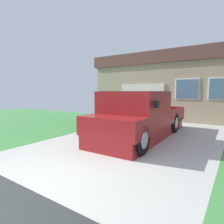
{
  "coord_description": "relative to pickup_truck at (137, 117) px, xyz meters",
  "views": [
    {
      "loc": [
        2.9,
        -1.79,
        1.69
      ],
      "look_at": [
        -1.03,
        4.06,
        0.91
      ],
      "focal_mm": 30.49,
      "sensor_mm": 36.0,
      "label": 1
    }
  ],
  "objects": [
    {
      "name": "pickup_truck",
      "position": [
        0.0,
        0.0,
        0.0
      ],
      "size": [
        2.11,
        5.25,
        1.69
      ],
      "rotation": [
        0.0,
        0.0,
        3.16
      ],
      "color": "maroon",
      "rests_on": "ground"
    },
    {
      "name": "person_with_hat",
      "position": [
        -1.52,
        -0.17,
        0.19
      ],
      "size": [
        0.44,
        0.39,
        1.68
      ],
      "rotation": [
        0.0,
        0.0,
        0.38
      ],
      "color": "brown",
      "rests_on": "ground"
    },
    {
      "name": "handbag",
      "position": [
        -1.77,
        -0.4,
        -0.65
      ],
      "size": [
        0.31,
        0.18,
        0.37
      ],
      "color": "#B24C56",
      "rests_on": "ground"
    },
    {
      "name": "house_with_garage",
      "position": [
        -1.06,
        7.57,
        1.25
      ],
      "size": [
        8.94,
        6.35,
        3.98
      ],
      "color": "tan",
      "rests_on": "ground"
    },
    {
      "name": "wheeled_trash_bin",
      "position": [
        -3.38,
        4.07,
        -0.2
      ],
      "size": [
        0.6,
        0.72,
        1.03
      ],
      "color": "#424247",
      "rests_on": "ground"
    }
  ]
}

